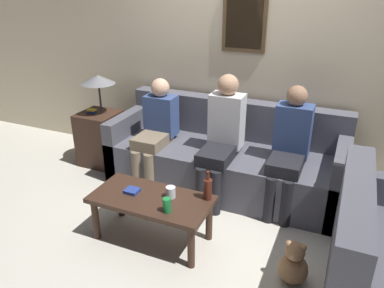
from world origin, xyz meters
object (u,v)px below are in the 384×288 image
Objects in this scene: couch_main at (226,159)px; person_right at (289,146)px; coffee_table at (151,204)px; wine_bottle at (208,188)px; person_middle at (222,134)px; drinking_glass at (171,192)px; person_left at (156,128)px; teddy_bear at (293,265)px.

couch_main is 2.04× the size of person_right.
wine_bottle is (0.45, 0.17, 0.16)m from coffee_table.
couch_main is 1.95× the size of person_middle.
coffee_table is at bearing -155.35° from drinking_glass.
drinking_glass is at bearing -99.04° from person_middle.
person_left is (-0.74, -0.20, 0.32)m from couch_main.
person_right is 3.42× the size of teddy_bear.
person_left reaches higher than coffee_table.
drinking_glass is at bearing -160.58° from wine_bottle.
person_right is (1.43, 0.03, 0.03)m from person_left.
wine_bottle is 0.32m from drinking_glass.
person_right is (0.69, -0.17, 0.35)m from couch_main.
wine_bottle is 1.23m from person_left.
person_middle is (0.29, 0.96, 0.33)m from coffee_table.
couch_main is 1.04m from wine_bottle.
person_middle is at bearing 72.96° from coffee_table.
drinking_glass reaches higher than teddy_bear.
teddy_bear is (1.08, -0.10, -0.32)m from drinking_glass.
teddy_bear is at bearing -51.37° from couch_main.
coffee_table is 2.89× the size of teddy_bear.
person_middle is 3.56× the size of teddy_bear.
wine_bottle is at bearing -121.53° from person_right.
person_left reaches higher than wine_bottle.
person_middle is at bearing 80.96° from drinking_glass.
person_right is at bearing -13.83° from couch_main.
person_middle reaches higher than couch_main.
person_left is at bearing -164.65° from couch_main.
wine_bottle is 0.73× the size of teddy_bear.
drinking_glass is at bearing 174.93° from teddy_bear.
wine_bottle is at bearing -40.80° from person_left.
coffee_table is 10.58× the size of drinking_glass.
wine_bottle reaches higher than coffee_table.
person_middle is (0.03, -0.22, 0.38)m from couch_main.
couch_main is at bearing 84.02° from drinking_glass.
person_left is 2.03m from teddy_bear.
person_left is at bearing 139.20° from wine_bottle.
drinking_glass is 0.92m from person_middle.
couch_main is 6.96× the size of teddy_bear.
couch_main is at bearing 128.63° from teddy_bear.
person_middle is (0.14, 0.89, 0.22)m from drinking_glass.
person_right is at bearing 46.39° from coffee_table.
coffee_table is 0.85× the size of person_right.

